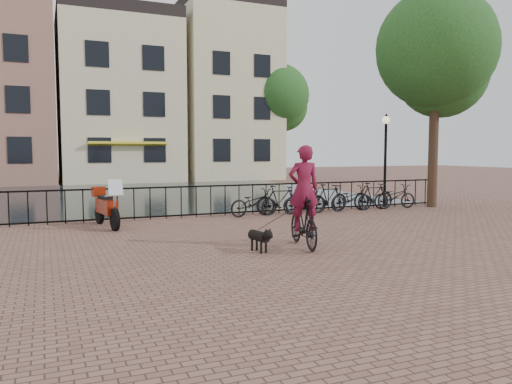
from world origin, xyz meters
name	(u,v)px	position (x,y,z in m)	size (l,w,h in m)	color
ground	(321,271)	(0.00, 0.00, 0.00)	(100.00, 100.00, 0.00)	brown
canal_water	(144,194)	(0.00, 17.30, 0.00)	(20.00, 20.00, 0.00)	black
railing	(196,202)	(0.00, 8.00, 0.50)	(20.00, 0.05, 1.02)	black
canal_house_mid	(117,99)	(0.50, 30.00, 5.90)	(8.00, 9.50, 11.80)	beige
canal_house_right	(221,94)	(8.50, 30.00, 6.65)	(7.00, 9.00, 13.30)	#C5BD92
tree_near_right	(436,49)	(9.20, 7.30, 5.97)	(4.48, 4.48, 8.24)	black
tree_far_right	(278,95)	(12.00, 27.00, 6.35)	(4.76, 4.76, 8.76)	black
lamp_post	(386,145)	(7.20, 7.60, 2.38)	(0.30, 0.30, 3.45)	black
cyclist	(304,202)	(0.77, 2.10, 1.01)	(0.93, 2.02, 2.67)	black
dog	(259,239)	(-0.35, 2.01, 0.27)	(0.39, 0.84, 0.54)	black
motorcycle	(106,202)	(-2.95, 6.87, 0.72)	(0.80, 2.06, 1.43)	maroon
parked_bike_0	(254,203)	(1.80, 7.40, 0.45)	(0.60, 1.72, 0.90)	black
parked_bike_1	(280,200)	(2.75, 7.40, 0.50)	(0.47, 1.66, 1.00)	black
parked_bike_2	(305,200)	(3.70, 7.40, 0.45)	(0.60, 1.72, 0.90)	black
parked_bike_3	(329,198)	(4.65, 7.40, 0.50)	(0.47, 1.66, 1.00)	black
parked_bike_4	(351,198)	(5.60, 7.40, 0.45)	(0.60, 1.72, 0.90)	black
parked_bike_5	(373,196)	(6.55, 7.40, 0.50)	(0.47, 1.66, 1.00)	black
parked_bike_6	(394,196)	(7.50, 7.40, 0.45)	(0.60, 1.72, 0.90)	black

